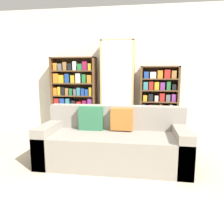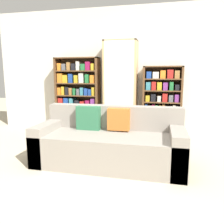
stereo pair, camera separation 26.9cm
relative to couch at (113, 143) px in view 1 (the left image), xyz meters
name	(u,v)px [view 1 (the left image)]	position (x,y,z in m)	size (l,w,h in m)	color
ground_plane	(110,176)	(0.02, -0.44, -0.30)	(16.00, 16.00, 0.00)	beige
wall_back	(126,71)	(0.02, 1.82, 1.05)	(6.23, 0.06, 2.70)	silver
couch	(113,143)	(0.00, 0.00, 0.00)	(2.08, 0.87, 0.81)	gray
bookshelf_left	(74,96)	(-1.11, 1.62, 0.51)	(0.97, 0.32, 1.65)	brown
display_cabinet	(118,89)	(-0.14, 1.60, 0.68)	(0.69, 0.36, 1.97)	tan
bookshelf_right	(159,102)	(0.73, 1.62, 0.41)	(0.78, 0.32, 1.45)	brown
wine_bottle	(150,140)	(0.54, 0.77, -0.16)	(0.08, 0.08, 0.34)	#192333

